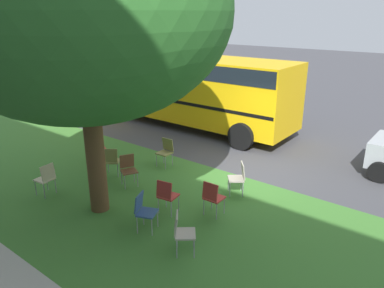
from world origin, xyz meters
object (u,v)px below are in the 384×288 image
Objects in this scene: chair_3 at (46,177)px; chair_9 at (182,230)px; street_tree at (82,11)px; school_bus at (176,82)px; chair_5 at (166,150)px; chair_8 at (167,194)px; chair_1 at (213,196)px; chair_6 at (239,176)px; chair_2 at (112,160)px; chair_4 at (144,209)px; chair_0 at (128,168)px; chair_7 at (98,145)px.

chair_3 and chair_9 have the same top height.
school_bus is at bearing -64.00° from street_tree.
school_bus is (3.42, -7.01, -2.82)m from street_tree.
chair_3 is (1.68, 0.37, -4.06)m from street_tree.
street_tree is 7.84× the size of chair_5.
chair_8 is 1.00× the size of chair_9.
chair_1 is 0.08× the size of school_bus.
chair_2 is at bearing 19.95° from chair_6.
chair_2 is 3.15m from chair_4.
chair_5 is (0.10, -1.67, 0.00)m from chair_0.
chair_1 is at bearing 179.10° from chair_2.
chair_5 is at bearing -115.15° from chair_2.
street_tree is 4.51m from chair_2.
chair_6 is at bearing 174.48° from chair_5.
chair_5 is at bearing -29.08° from chair_1.
chair_7 is 0.08× the size of school_bus.
chair_2 and chair_8 have the same top height.
chair_7 is (0.87, -2.38, 0.00)m from chair_3.
chair_0 is 1.00× the size of chair_2.
chair_5 is 2.26m from chair_7.
chair_2 and chair_6 have the same top height.
chair_7 is 4.16m from chair_8.
chair_1 is 1.00× the size of chair_4.
chair_2 is 6.06m from school_bus.
school_bus is (6.12, -7.14, 1.24)m from chair_9.
chair_2 is 1.71m from chair_5.
chair_8 is (-1.45, -0.84, -4.06)m from street_tree.
chair_3 is 3.35m from chair_8.
chair_0 is at bearing 1.19° from chair_1.
chair_1 is 8.13m from school_bus.
chair_8 is (0.82, 1.92, 0.00)m from chair_6.
street_tree reaches higher than chair_9.
chair_8 is 1.59m from chair_9.
chair_1 is (-2.36, -1.43, -4.06)m from street_tree.
chair_1 is at bearing -148.78° from street_tree.
chair_0 is 1.95m from chair_8.
chair_8 is at bearing -37.88° from chair_9.
chair_2 is 1.00× the size of chair_9.
chair_1 is (-2.79, -0.06, 0.00)m from chair_0.
chair_2 is (1.26, -1.49, -4.06)m from street_tree.
chair_4 is (-3.20, -0.38, 0.00)m from chair_3.
chair_6 is at bearing -152.69° from chair_0.
chair_2 is at bearing -102.70° from chair_3.
street_tree reaches higher than chair_0.
chair_0 is 1.00× the size of chair_3.
chair_3 is 1.00× the size of chair_4.
school_bus is at bearing -54.80° from chair_4.
chair_6 is at bearing 143.25° from school_bus.
chair_8 is (-1.98, 2.19, 0.00)m from chair_5.
street_tree is 4.31m from chair_0.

